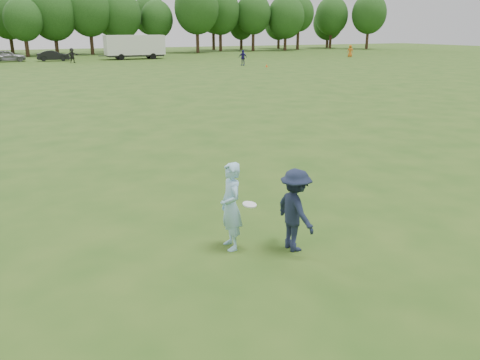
{
  "coord_description": "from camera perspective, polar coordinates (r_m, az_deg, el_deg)",
  "views": [
    {
      "loc": [
        -4.53,
        -6.87,
        4.07
      ],
      "look_at": [
        -0.55,
        1.36,
        1.1
      ],
      "focal_mm": 35.0,
      "sensor_mm": 36.0,
      "label": 1
    }
  ],
  "objects": [
    {
      "name": "player_far_b",
      "position": [
        55.43,
        0.34,
        14.68
      ],
      "size": [
        1.0,
        1.02,
        1.72
      ],
      "primitive_type": "imported",
      "rotation": [
        0.0,
        0.0,
        -0.81
      ],
      "color": "navy",
      "rests_on": "ground"
    },
    {
      "name": "field_cone",
      "position": [
        53.23,
        3.27,
        13.75
      ],
      "size": [
        0.28,
        0.28,
        0.3
      ],
      "primitive_type": "cone",
      "color": "#DD490B",
      "rests_on": "ground"
    },
    {
      "name": "player_far_c",
      "position": [
        73.58,
        13.3,
        15.06
      ],
      "size": [
        1.01,
        1.0,
        1.76
      ],
      "primitive_type": "imported",
      "rotation": [
        0.0,
        0.0,
        2.38
      ],
      "color": "#CC6318",
      "rests_on": "ground"
    },
    {
      "name": "treeline",
      "position": [
        84.11,
        -21.97,
        18.27
      ],
      "size": [
        130.35,
        18.39,
        11.74
      ],
      "color": "#332114",
      "rests_on": "ground"
    },
    {
      "name": "car_f",
      "position": [
        67.56,
        -21.78,
        13.88
      ],
      "size": [
        4.16,
        1.88,
        1.33
      ],
      "primitive_type": "imported",
      "rotation": [
        0.0,
        0.0,
        1.45
      ],
      "color": "black",
      "rests_on": "ground"
    },
    {
      "name": "ground",
      "position": [
        9.18,
        6.87,
        -8.46
      ],
      "size": [
        200.0,
        200.0,
        0.0
      ],
      "primitive_type": "plane",
      "color": "#274B15",
      "rests_on": "ground"
    },
    {
      "name": "thrower",
      "position": [
        8.87,
        -1.12,
        -3.23
      ],
      "size": [
        0.46,
        0.66,
        1.71
      ],
      "primitive_type": "imported",
      "rotation": [
        0.0,
        0.0,
        -1.65
      ],
      "color": "#94C9E5",
      "rests_on": "ground"
    },
    {
      "name": "car_e",
      "position": [
        68.15,
        -26.56,
        13.39
      ],
      "size": [
        4.58,
        2.26,
        1.5
      ],
      "primitive_type": "imported",
      "rotation": [
        0.0,
        0.0,
        1.68
      ],
      "color": "slate",
      "rests_on": "ground"
    },
    {
      "name": "cargo_trailer",
      "position": [
        68.54,
        -12.72,
        15.66
      ],
      "size": [
        9.0,
        2.75,
        3.2
      ],
      "color": "white",
      "rests_on": "ground"
    },
    {
      "name": "player_far_d",
      "position": [
        63.0,
        -19.79,
        14.1
      ],
      "size": [
        1.73,
        0.75,
        1.8
      ],
      "primitive_type": "imported",
      "rotation": [
        0.0,
        0.0,
        0.13
      ],
      "color": "#262626",
      "rests_on": "ground"
    },
    {
      "name": "disc_in_play",
      "position": [
        8.8,
        1.17,
        -3.01
      ],
      "size": [
        0.32,
        0.32,
        0.08
      ],
      "color": "white",
      "rests_on": "ground"
    },
    {
      "name": "defender",
      "position": [
        8.9,
        6.75,
        -3.67
      ],
      "size": [
        0.62,
        1.05,
        1.61
      ],
      "primitive_type": "imported",
      "rotation": [
        0.0,
        0.0,
        1.6
      ],
      "color": "#181F35",
      "rests_on": "ground"
    }
  ]
}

